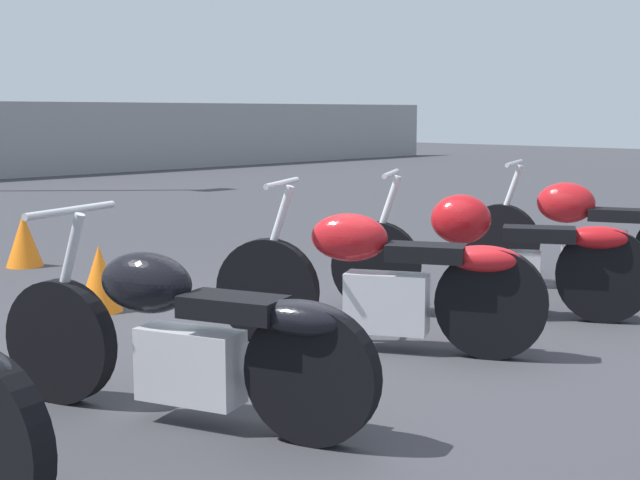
% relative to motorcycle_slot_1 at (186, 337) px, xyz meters
% --- Properties ---
extents(ground_plane, '(60.00, 60.00, 0.00)m').
position_rel_motorcycle_slot_1_xyz_m(ground_plane, '(1.51, 0.45, -0.41)').
color(ground_plane, '#38383D').
extents(motorcycle_slot_1, '(0.86, 1.93, 0.99)m').
position_rel_motorcycle_slot_1_xyz_m(motorcycle_slot_1, '(0.00, 0.00, 0.00)').
color(motorcycle_slot_1, black).
rests_on(motorcycle_slot_1, ground_plane).
extents(motorcycle_slot_2, '(1.05, 1.87, 1.03)m').
position_rel_motorcycle_slot_1_xyz_m(motorcycle_slot_2, '(1.62, 0.15, 0.02)').
color(motorcycle_slot_2, black).
rests_on(motorcycle_slot_2, ground_plane).
extents(motorcycle_slot_3, '(1.20, 2.00, 1.02)m').
position_rel_motorcycle_slot_1_xyz_m(motorcycle_slot_3, '(2.86, 0.16, 0.03)').
color(motorcycle_slot_3, black).
rests_on(motorcycle_slot_3, ground_plane).
extents(motorcycle_slot_4, '(0.95, 1.97, 1.03)m').
position_rel_motorcycle_slot_1_xyz_m(motorcycle_slot_4, '(4.31, 0.15, 0.04)').
color(motorcycle_slot_4, black).
rests_on(motorcycle_slot_4, ground_plane).
extents(traffic_cone_near, '(0.34, 0.34, 0.50)m').
position_rel_motorcycle_slot_1_xyz_m(traffic_cone_near, '(1.62, 4.48, -0.16)').
color(traffic_cone_near, orange).
rests_on(traffic_cone_near, ground_plane).
extents(traffic_cone_far, '(0.32, 0.32, 0.49)m').
position_rel_motorcycle_slot_1_xyz_m(traffic_cone_far, '(1.03, 2.32, -0.17)').
color(traffic_cone_far, orange).
rests_on(traffic_cone_far, ground_plane).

